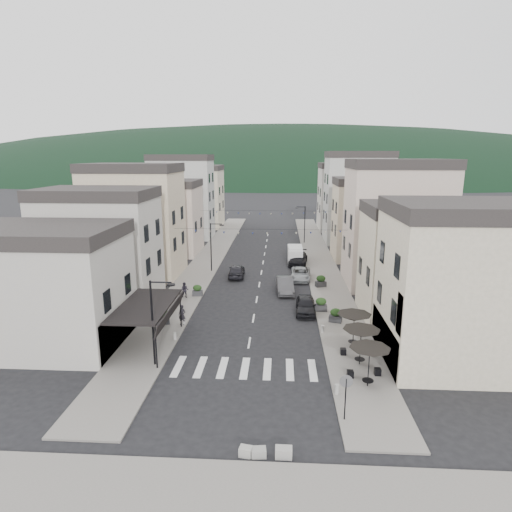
{
  "coord_description": "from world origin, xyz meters",
  "views": [
    {
      "loc": [
        2.26,
        -23.97,
        13.87
      ],
      "look_at": [
        -0.3,
        19.85,
        3.5
      ],
      "focal_mm": 30.0,
      "sensor_mm": 36.0,
      "label": 1
    }
  ],
  "objects": [
    {
      "name": "ground",
      "position": [
        0.0,
        0.0,
        0.0
      ],
      "size": [
        700.0,
        700.0,
        0.0
      ],
      "primitive_type": "plane",
      "color": "black",
      "rests_on": "ground"
    },
    {
      "name": "sidewalk_left",
      "position": [
        -7.5,
        32.0,
        0.06
      ],
      "size": [
        4.0,
        76.0,
        0.12
      ],
      "primitive_type": "cube",
      "color": "slate",
      "rests_on": "ground"
    },
    {
      "name": "sidewalk_right",
      "position": [
        7.5,
        32.0,
        0.06
      ],
      "size": [
        4.0,
        76.0,
        0.12
      ],
      "primitive_type": "cube",
      "color": "slate",
      "rests_on": "ground"
    },
    {
      "name": "hill_backdrop",
      "position": [
        0.0,
        300.0,
        0.0
      ],
      "size": [
        640.0,
        360.0,
        70.0
      ],
      "primitive_type": "ellipsoid",
      "color": "black",
      "rests_on": "ground"
    },
    {
      "name": "boutique_building",
      "position": [
        -15.5,
        5.0,
        4.0
      ],
      "size": [
        12.0,
        8.0,
        8.0
      ],
      "primitive_type": "cube",
      "color": "#B1ACA3",
      "rests_on": "ground"
    },
    {
      "name": "bistro_building",
      "position": [
        14.5,
        4.0,
        5.0
      ],
      "size": [
        10.0,
        8.0,
        10.0
      ],
      "primitive_type": "cube",
      "color": "#B9AE93",
      "rests_on": "ground"
    },
    {
      "name": "boutique_awning",
      "position": [
        -7.25,
        5.0,
        3.11
      ],
      "size": [
        3.77,
        7.5,
        3.28
      ],
      "color": "black",
      "rests_on": "ground"
    },
    {
      "name": "buildings_row_left",
      "position": [
        -14.5,
        37.75,
        6.12
      ],
      "size": [
        10.2,
        54.16,
        14.0
      ],
      "color": "#B1ACA3",
      "rests_on": "ground"
    },
    {
      "name": "buildings_row_right",
      "position": [
        14.5,
        36.59,
        6.32
      ],
      "size": [
        10.2,
        54.16,
        14.5
      ],
      "color": "#B9AE93",
      "rests_on": "ground"
    },
    {
      "name": "cafe_terrace",
      "position": [
        7.7,
        2.8,
        2.36
      ],
      "size": [
        2.5,
        8.1,
        2.53
      ],
      "color": "black",
      "rests_on": "ground"
    },
    {
      "name": "streetlamp_left_near",
      "position": [
        -5.82,
        2.0,
        3.7
      ],
      "size": [
        1.7,
        0.56,
        6.0
      ],
      "color": "black",
      "rests_on": "ground"
    },
    {
      "name": "streetlamp_left_far",
      "position": [
        -5.82,
        26.0,
        3.7
      ],
      "size": [
        1.7,
        0.56,
        6.0
      ],
      "color": "black",
      "rests_on": "ground"
    },
    {
      "name": "streetlamp_right_far",
      "position": [
        5.82,
        44.0,
        3.7
      ],
      "size": [
        1.7,
        0.56,
        6.0
      ],
      "color": "black",
      "rests_on": "ground"
    },
    {
      "name": "traffic_sign",
      "position": [
        5.8,
        -3.5,
        1.93
      ],
      "size": [
        0.7,
        0.07,
        2.7
      ],
      "color": "black",
      "rests_on": "ground"
    },
    {
      "name": "bollards",
      "position": [
        0.0,
        5.5,
        0.42
      ],
      "size": [
        11.66,
        10.26,
        0.6
      ],
      "color": "gray",
      "rests_on": "ground"
    },
    {
      "name": "bunting_near",
      "position": [
        0.0,
        22.0,
        5.65
      ],
      "size": [
        19.0,
        0.28,
        0.62
      ],
      "color": "black",
      "rests_on": "ground"
    },
    {
      "name": "bunting_far",
      "position": [
        0.0,
        38.0,
        5.65
      ],
      "size": [
        19.0,
        0.28,
        0.62
      ],
      "color": "black",
      "rests_on": "ground"
    },
    {
      "name": "parked_car_a",
      "position": [
        4.6,
        12.6,
        0.74
      ],
      "size": [
        1.86,
        4.37,
        1.47
      ],
      "primitive_type": "imported",
      "rotation": [
        0.0,
        0.0,
        -0.03
      ],
      "color": "black",
      "rests_on": "ground"
    },
    {
      "name": "parked_car_b",
      "position": [
        2.8,
        18.44,
        0.77
      ],
      "size": [
        1.9,
        4.78,
        1.55
      ],
      "primitive_type": "imported",
      "rotation": [
        0.0,
        0.0,
        0.06
      ],
      "color": "#38383B",
      "rests_on": "ground"
    },
    {
      "name": "parked_car_c",
      "position": [
        4.6,
        23.22,
        0.67
      ],
      "size": [
        2.49,
        4.94,
        1.34
      ],
      "primitive_type": "imported",
      "rotation": [
        0.0,
        0.0,
        -0.06
      ],
      "color": "gray",
      "rests_on": "ground"
    },
    {
      "name": "parked_car_d",
      "position": [
        4.6,
        30.14,
        0.79
      ],
      "size": [
        2.83,
        5.66,
        1.58
      ],
      "primitive_type": "imported",
      "rotation": [
        0.0,
        0.0,
        -0.12
      ],
      "color": "black",
      "rests_on": "ground"
    },
    {
      "name": "parked_car_e",
      "position": [
        -2.8,
        23.89,
        0.75
      ],
      "size": [
        1.92,
        4.48,
        1.51
      ],
      "primitive_type": "imported",
      "rotation": [
        0.0,
        0.0,
        3.17
      ],
      "color": "black",
      "rests_on": "ground"
    },
    {
      "name": "delivery_van",
      "position": [
        4.2,
        31.45,
        1.11
      ],
      "size": [
        1.9,
        4.73,
        2.26
      ],
      "rotation": [
        0.0,
        0.0,
        0.01
      ],
      "color": "silver",
      "rests_on": "ground"
    },
    {
      "name": "pedestrian_a",
      "position": [
        -5.8,
        8.95,
        0.97
      ],
      "size": [
        0.68,
        0.51,
        1.7
      ],
      "primitive_type": "imported",
      "rotation": [
        0.0,
        0.0,
        -0.18
      ],
      "color": "black",
      "rests_on": "sidewalk_left"
    },
    {
      "name": "pedestrian_b",
      "position": [
        -7.12,
        15.82,
        0.9
      ],
      "size": [
        0.77,
        0.61,
        1.56
      ],
      "primitive_type": "imported",
      "rotation": [
        0.0,
        0.0,
        -0.03
      ],
      "color": "#221E29",
      "rests_on": "sidewalk_left"
    },
    {
      "name": "concrete_block_a",
      "position": [
        2.55,
        -6.5,
        0.25
      ],
      "size": [
        0.81,
        0.51,
        0.5
      ],
      "primitive_type": "cube",
      "rotation": [
        0.0,
        0.0,
        -0.02
      ],
      "color": "gray",
      "rests_on": "ground"
    },
    {
      "name": "concrete_block_b",
      "position": [
        0.75,
        -6.5,
        0.23
      ],
      "size": [
        0.68,
        0.56,
        0.45
      ],
      "primitive_type": "cube",
      "rotation": [
        0.0,
        0.0,
        -0.19
      ],
      "color": "#9A9992",
      "rests_on": "ground"
    },
    {
      "name": "concrete_block_c",
      "position": [
        1.37,
        -6.5,
        0.2
      ],
      "size": [
        0.75,
        0.58,
        0.4
      ],
      "primitive_type": "cube",
      "rotation": [
        0.0,
        0.0,
        0.11
      ],
      "color": "gray",
      "rests_on": "ground"
    },
    {
      "name": "planter_la",
      "position": [
        -7.5,
        9.05,
        0.74
      ],
      "size": [
        1.28,
        0.93,
        1.28
      ],
      "rotation": [
        0.0,
        0.0,
        0.28
      ],
      "color": "#313134",
      "rests_on": "sidewalk_left"
    },
    {
      "name": "planter_lb",
      "position": [
        -6.0,
        16.53,
        0.67
      ],
      "size": [
        1.05,
        0.64,
        1.12
      ],
      "rotation": [
        0.0,
        0.0,
        0.09
      ],
      "color": "#313134",
      "rests_on": "sidewalk_left"
    },
    {
      "name": "planter_ra",
      "position": [
        6.0,
        12.93,
        0.72
      ],
      "size": [
        1.12,
        0.64,
        1.23
      ],
      "rotation": [
        0.0,
        0.0,
        -0.03
      ],
      "color": "#2E2E30",
      "rests_on": "sidewalk_right"
    },
    {
      "name": "planter_rb",
      "position": [
        7.0,
        10.3,
        0.7
      ],
      "size": [
        1.2,
        0.88,
        1.2
      ],
      "rotation": [
        0.0,
        0.0,
        -0.3
      ],
      "color": "#2B2B2D",
      "rests_on": "sidewalk_right"
    },
    {
      "name": "planter_rc",
      "position": [
        6.64,
        20.31,
        0.72
      ],
      "size": [
        1.25,
        0.95,
        1.24
      ],
      "rotation": [
        0.0,
        0.0,
        0.34
      ],
      "color": "#2F2F31",
      "rests_on": "sidewalk_right"
    }
  ]
}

